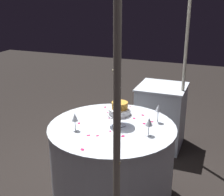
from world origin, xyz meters
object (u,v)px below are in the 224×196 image
wine_glass_0 (75,118)px  wine_glass_2 (149,122)px  decorative_arch (168,34)px  wine_glass_1 (158,109)px  main_table (112,162)px  tiered_cake (120,110)px  side_table (161,116)px

wine_glass_0 → wine_glass_2: wine_glass_0 is taller
decorative_arch → wine_glass_1: 0.75m
decorative_arch → main_table: decorative_arch is taller
decorative_arch → tiered_cake: bearing=-95.3°
decorative_arch → side_table: decorative_arch is taller
tiered_cake → wine_glass_0: tiered_cake is taller
tiered_cake → wine_glass_1: bearing=123.5°
decorative_arch → wine_glass_1: size_ratio=13.96×
side_table → wine_glass_2: size_ratio=5.00×
side_table → wine_glass_2: bearing=7.1°
tiered_cake → wine_glass_1: 0.36m
decorative_arch → main_table: (0.00, -0.45, -1.20)m
side_table → wine_glass_1: 1.08m
decorative_arch → wine_glass_2: 0.73m
main_table → wine_glass_1: wine_glass_1 is taller
wine_glass_2 → decorative_arch: bearing=120.5°
main_table → side_table: (-1.19, 0.19, 0.03)m
wine_glass_1 → side_table: bearing=-170.2°
tiered_cake → wine_glass_1: (-0.20, 0.30, -0.02)m
main_table → decorative_arch: bearing=90.1°
decorative_arch → wine_glass_0: decorative_arch is taller
main_table → wine_glass_2: size_ratio=7.32×
wine_glass_0 → wine_glass_1: size_ratio=0.92×
wine_glass_1 → wine_glass_2: (0.29, -0.01, -0.01)m
wine_glass_1 → wine_glass_2: 0.30m
main_table → wine_glass_0: (0.19, -0.27, 0.48)m
main_table → tiered_cake: bearing=122.5°
tiered_cake → wine_glass_1: size_ratio=1.30×
tiered_cake → main_table: bearing=-57.5°
decorative_arch → main_table: 1.28m
main_table → tiered_cake: tiered_cake is taller
main_table → wine_glass_2: (0.06, 0.35, 0.48)m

